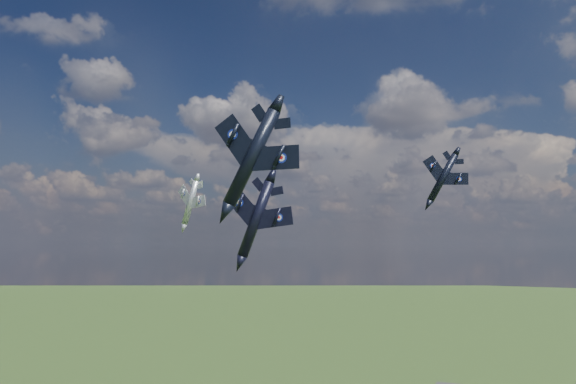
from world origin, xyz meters
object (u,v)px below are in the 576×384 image
at_px(jet_high_navy, 443,178).
at_px(jet_left_silver, 190,202).
at_px(jet_lead_navy, 256,219).
at_px(jet_right_navy, 252,157).

distance_m(jet_high_navy, jet_left_silver, 49.88).
relative_size(jet_lead_navy, jet_left_silver, 1.24).
height_order(jet_lead_navy, jet_high_navy, jet_high_navy).
bearing_deg(jet_right_navy, jet_lead_navy, 106.52).
bearing_deg(jet_right_navy, jet_high_navy, 69.71).
xyz_separation_m(jet_right_navy, jet_high_navy, (9.34, 55.28, 3.41)).
distance_m(jet_right_navy, jet_left_silver, 61.14).
height_order(jet_right_navy, jet_high_navy, jet_high_navy).
xyz_separation_m(jet_lead_navy, jet_left_silver, (-27.49, 22.93, 4.77)).
bearing_deg(jet_lead_navy, jet_high_navy, 43.63).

